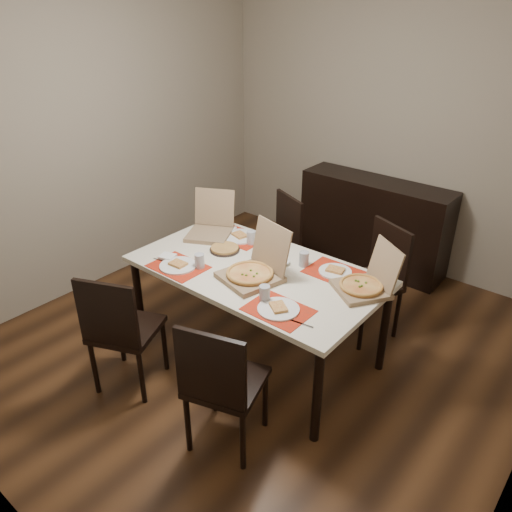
{
  "coord_description": "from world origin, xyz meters",
  "views": [
    {
      "loc": [
        2.02,
        -2.53,
        2.5
      ],
      "look_at": [
        0.02,
        -0.11,
        0.85
      ],
      "focal_mm": 35.0,
      "sensor_mm": 36.0,
      "label": 1
    }
  ],
  "objects_px": {
    "chair_near_left": "(120,328)",
    "pizza_box_center": "(254,271)",
    "chair_near_right": "(221,382)",
    "soda_bottle": "(212,213)",
    "dip_bowl": "(282,263)",
    "sideboard": "(373,223)",
    "chair_far_left": "(277,242)",
    "chair_far_right": "(376,276)",
    "dining_table": "(256,276)"
  },
  "relations": [
    {
      "from": "chair_near_left",
      "to": "pizza_box_center",
      "type": "xyz_separation_m",
      "value": [
        0.53,
        0.77,
        0.3
      ]
    },
    {
      "from": "chair_far_right",
      "to": "soda_bottle",
      "type": "xyz_separation_m",
      "value": [
        -1.32,
        -0.49,
        0.35
      ]
    },
    {
      "from": "chair_far_left",
      "to": "soda_bottle",
      "type": "height_order",
      "value": "soda_bottle"
    },
    {
      "from": "chair_near_left",
      "to": "soda_bottle",
      "type": "relative_size",
      "value": 3.52
    },
    {
      "from": "chair_near_right",
      "to": "soda_bottle",
      "type": "bearing_deg",
      "value": 135.32
    },
    {
      "from": "dip_bowl",
      "to": "soda_bottle",
      "type": "relative_size",
      "value": 0.39
    },
    {
      "from": "pizza_box_center",
      "to": "chair_near_right",
      "type": "bearing_deg",
      "value": -63.89
    },
    {
      "from": "dining_table",
      "to": "chair_near_left",
      "type": "bearing_deg",
      "value": -116.99
    },
    {
      "from": "chair_near_right",
      "to": "chair_far_left",
      "type": "distance_m",
      "value": 1.89
    },
    {
      "from": "chair_near_right",
      "to": "soda_bottle",
      "type": "distance_m",
      "value": 1.73
    },
    {
      "from": "chair_near_right",
      "to": "pizza_box_center",
      "type": "xyz_separation_m",
      "value": [
        -0.36,
        0.73,
        0.3
      ]
    },
    {
      "from": "chair_near_right",
      "to": "chair_far_left",
      "type": "bearing_deg",
      "value": 117.4
    },
    {
      "from": "chair_far_left",
      "to": "chair_far_right",
      "type": "height_order",
      "value": "same"
    },
    {
      "from": "dip_bowl",
      "to": "sideboard",
      "type": "bearing_deg",
      "value": 94.41
    },
    {
      "from": "sideboard",
      "to": "chair_near_right",
      "type": "relative_size",
      "value": 1.61
    },
    {
      "from": "pizza_box_center",
      "to": "dip_bowl",
      "type": "distance_m",
      "value": 0.29
    },
    {
      "from": "soda_bottle",
      "to": "pizza_box_center",
      "type": "bearing_deg",
      "value": -28.83
    },
    {
      "from": "chair_near_left",
      "to": "dip_bowl",
      "type": "height_order",
      "value": "chair_near_left"
    },
    {
      "from": "chair_far_left",
      "to": "dip_bowl",
      "type": "bearing_deg",
      "value": -50.5
    },
    {
      "from": "chair_near_left",
      "to": "dip_bowl",
      "type": "xyz_separation_m",
      "value": [
        0.56,
        1.06,
        0.25
      ]
    },
    {
      "from": "pizza_box_center",
      "to": "dip_bowl",
      "type": "xyz_separation_m",
      "value": [
        0.04,
        0.29,
        -0.04
      ]
    },
    {
      "from": "sideboard",
      "to": "pizza_box_center",
      "type": "distance_m",
      "value": 2.04
    },
    {
      "from": "dining_table",
      "to": "chair_far_left",
      "type": "distance_m",
      "value": 0.96
    },
    {
      "from": "chair_far_left",
      "to": "soda_bottle",
      "type": "relative_size",
      "value": 3.52
    },
    {
      "from": "soda_bottle",
      "to": "dining_table",
      "type": "bearing_deg",
      "value": -24.36
    },
    {
      "from": "sideboard",
      "to": "soda_bottle",
      "type": "bearing_deg",
      "value": -116.2
    },
    {
      "from": "dining_table",
      "to": "pizza_box_center",
      "type": "xyz_separation_m",
      "value": [
        0.08,
        -0.12,
        0.12
      ]
    },
    {
      "from": "dining_table",
      "to": "sideboard",
      "type": "bearing_deg",
      "value": 90.65
    },
    {
      "from": "chair_near_left",
      "to": "pizza_box_center",
      "type": "height_order",
      "value": "pizza_box_center"
    },
    {
      "from": "sideboard",
      "to": "soda_bottle",
      "type": "height_order",
      "value": "soda_bottle"
    },
    {
      "from": "chair_near_right",
      "to": "soda_bottle",
      "type": "height_order",
      "value": "soda_bottle"
    },
    {
      "from": "dining_table",
      "to": "chair_near_right",
      "type": "height_order",
      "value": "chair_near_right"
    },
    {
      "from": "chair_far_left",
      "to": "chair_near_right",
      "type": "bearing_deg",
      "value": -62.6
    },
    {
      "from": "chair_far_left",
      "to": "dip_bowl",
      "type": "xyz_separation_m",
      "value": [
        0.55,
        -0.67,
        0.25
      ]
    },
    {
      "from": "chair_far_right",
      "to": "chair_near_left",
      "type": "bearing_deg",
      "value": -119.91
    },
    {
      "from": "chair_far_right",
      "to": "pizza_box_center",
      "type": "xyz_separation_m",
      "value": [
        -0.47,
        -0.96,
        0.3
      ]
    },
    {
      "from": "chair_far_left",
      "to": "pizza_box_center",
      "type": "bearing_deg",
      "value": -61.63
    },
    {
      "from": "chair_near_left",
      "to": "chair_near_right",
      "type": "relative_size",
      "value": 1.0
    },
    {
      "from": "chair_near_left",
      "to": "pizza_box_center",
      "type": "bearing_deg",
      "value": 55.59
    },
    {
      "from": "pizza_box_center",
      "to": "chair_near_left",
      "type": "bearing_deg",
      "value": -124.41
    },
    {
      "from": "pizza_box_center",
      "to": "soda_bottle",
      "type": "height_order",
      "value": "pizza_box_center"
    },
    {
      "from": "dining_table",
      "to": "chair_far_right",
      "type": "height_order",
      "value": "chair_far_right"
    },
    {
      "from": "sideboard",
      "to": "soda_bottle",
      "type": "relative_size",
      "value": 5.68
    },
    {
      "from": "chair_near_right",
      "to": "chair_far_right",
      "type": "distance_m",
      "value": 1.69
    },
    {
      "from": "chair_far_left",
      "to": "soda_bottle",
      "type": "distance_m",
      "value": 0.69
    },
    {
      "from": "chair_near_left",
      "to": "dip_bowl",
      "type": "relative_size",
      "value": 8.99
    },
    {
      "from": "chair_near_left",
      "to": "soda_bottle",
      "type": "bearing_deg",
      "value": 104.65
    },
    {
      "from": "soda_bottle",
      "to": "chair_near_right",
      "type": "bearing_deg",
      "value": -44.68
    },
    {
      "from": "chair_near_left",
      "to": "pizza_box_center",
      "type": "distance_m",
      "value": 0.98
    },
    {
      "from": "pizza_box_center",
      "to": "soda_bottle",
      "type": "relative_size",
      "value": 1.83
    }
  ]
}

